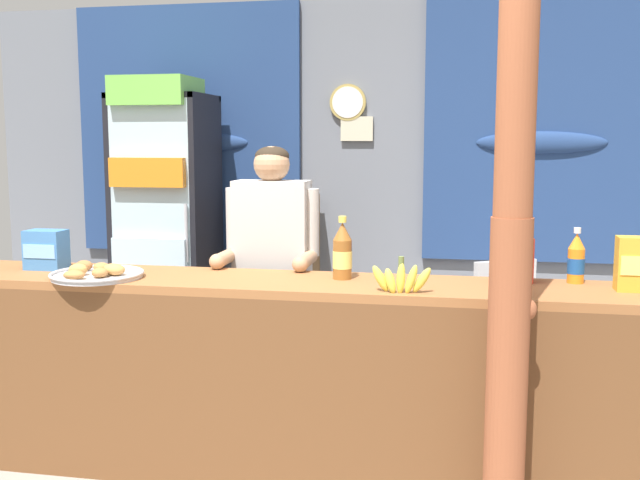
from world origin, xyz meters
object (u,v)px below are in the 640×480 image
object	(u,v)px
plastic_lawn_chair	(492,315)
snack_box_biscuit	(46,250)
soda_bottle_iced_tea	(342,252)
soda_bottle_cola	(514,274)
soda_bottle_orange_soda	(576,260)
snack_box_crackers	(513,259)
bottle_shelf_rack	(285,270)
shopkeeper	(272,254)
snack_box_choco_powder	(640,264)
stall_counter	(278,362)
timber_post	(512,232)
pastry_tray	(97,273)
banana_bunch	(401,279)
drink_fridge	(165,208)

from	to	relation	value
plastic_lawn_chair	snack_box_biscuit	bearing A→B (deg)	-149.70
soda_bottle_iced_tea	soda_bottle_cola	xyz separation A→B (m)	(0.76, -0.22, -0.04)
soda_bottle_orange_soda	snack_box_crackers	world-z (taller)	soda_bottle_orange_soda
soda_bottle_orange_soda	bottle_shelf_rack	bearing A→B (deg)	134.65
shopkeeper	soda_bottle_orange_soda	bearing A→B (deg)	-11.22
shopkeeper	snack_box_choco_powder	size ratio (longest dim) A/B	6.61
stall_counter	snack_box_crackers	world-z (taller)	snack_box_crackers
snack_box_biscuit	snack_box_crackers	size ratio (longest dim) A/B	0.97
timber_post	shopkeeper	distance (m)	1.51
soda_bottle_orange_soda	snack_box_biscuit	distance (m)	2.57
plastic_lawn_chair	pastry_tray	distance (m)	2.45
stall_counter	soda_bottle_orange_soda	size ratio (longest dim) A/B	13.67
banana_bunch	snack_box_crackers	bearing A→B (deg)	37.00
bottle_shelf_rack	timber_post	bearing A→B (deg)	-58.66
banana_bunch	timber_post	bearing A→B (deg)	-28.38
snack_box_biscuit	timber_post	bearing A→B (deg)	-12.25
banana_bunch	bottle_shelf_rack	bearing A→B (deg)	115.44
timber_post	soda_bottle_iced_tea	size ratio (longest dim) A/B	8.74
soda_bottle_orange_soda	pastry_tray	world-z (taller)	soda_bottle_orange_soda
soda_bottle_iced_tea	plastic_lawn_chair	bearing A→B (deg)	60.22
plastic_lawn_chair	soda_bottle_orange_soda	size ratio (longest dim) A/B	3.40
drink_fridge	shopkeeper	world-z (taller)	drink_fridge
soda_bottle_iced_tea	shopkeeper	bearing A→B (deg)	137.96
bottle_shelf_rack	snack_box_biscuit	world-z (taller)	bottle_shelf_rack
stall_counter	banana_bunch	xyz separation A→B (m)	(0.56, -0.08, 0.42)
plastic_lawn_chair	snack_box_crackers	world-z (taller)	snack_box_crackers
drink_fridge	soda_bottle_cola	world-z (taller)	drink_fridge
snack_box_choco_powder	pastry_tray	bearing A→B (deg)	-176.14
bottle_shelf_rack	snack_box_crackers	bearing A→B (deg)	-50.21
soda_bottle_orange_soda	soda_bottle_iced_tea	bearing A→B (deg)	-174.41
stall_counter	snack_box_biscuit	size ratio (longest dim) A/B	17.56
soda_bottle_orange_soda	snack_box_biscuit	bearing A→B (deg)	-177.27
soda_bottle_cola	stall_counter	bearing A→B (deg)	178.29
plastic_lawn_chair	soda_bottle_iced_tea	size ratio (longest dim) A/B	2.91
soda_bottle_iced_tea	snack_box_biscuit	bearing A→B (deg)	-179.29
drink_fridge	timber_post	bearing A→B (deg)	-43.28
stall_counter	bottle_shelf_rack	distance (m)	2.18
soda_bottle_orange_soda	soda_bottle_cola	xyz separation A→B (m)	(-0.29, -0.32, -0.02)
snack_box_choco_powder	banana_bunch	size ratio (longest dim) A/B	0.86
plastic_lawn_chair	soda_bottle_cola	xyz separation A→B (m)	(0.02, -1.51, 0.53)
bottle_shelf_rack	snack_box_choco_powder	bearing A→B (deg)	-43.90
soda_bottle_iced_tea	soda_bottle_orange_soda	bearing A→B (deg)	5.59
drink_fridge	soda_bottle_orange_soda	bearing A→B (deg)	-30.75
drink_fridge	bottle_shelf_rack	world-z (taller)	drink_fridge
snack_box_biscuit	snack_box_choco_powder	world-z (taller)	snack_box_choco_powder
soda_bottle_cola	drink_fridge	bearing A→B (deg)	141.07
timber_post	snack_box_crackers	distance (m)	0.63
bottle_shelf_rack	soda_bottle_iced_tea	bearing A→B (deg)	-68.76
drink_fridge	stall_counter	bearing A→B (deg)	-54.81
snack_box_biscuit	banana_bunch	size ratio (longest dim) A/B	0.72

